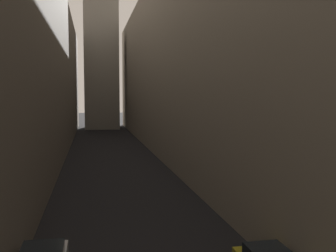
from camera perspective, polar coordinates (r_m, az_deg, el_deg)
The scene contains 3 objects.
ground_plane at distance 46.29m, azimuth -7.92°, elevation -5.07°, with size 264.00×264.00×0.00m, color black.
building_block_left at distance 48.48m, azimuth -21.40°, elevation 7.71°, with size 11.00×108.00×21.28m, color #60594F.
building_block_right at distance 50.09m, azimuth 6.63°, elevation 9.05°, with size 14.35×108.00×23.33m, color gray.
Camera 1 is at (-2.36, 2.39, 7.59)m, focal length 42.36 mm.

